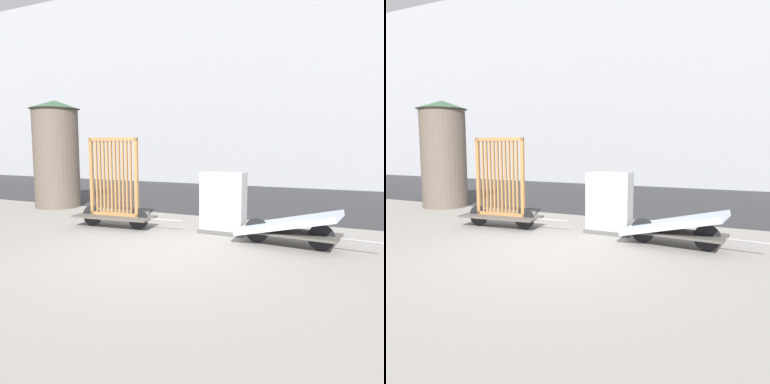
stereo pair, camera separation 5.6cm
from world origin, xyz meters
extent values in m
plane|color=gray|center=(0.00, 0.00, 0.00)|extent=(60.00, 60.00, 0.00)
cube|color=#2D2D30|center=(0.00, 7.15, 0.00)|extent=(56.00, 7.73, 0.01)
cube|color=gray|center=(0.00, 13.01, 4.85)|extent=(48.00, 4.00, 9.70)
cube|color=#4C4742|center=(-1.86, 1.23, 0.25)|extent=(1.81, 0.82, 0.04)
cylinder|color=black|center=(-1.29, 1.28, 0.23)|extent=(0.45, 0.08, 0.45)
cylinder|color=black|center=(-2.42, 1.18, 0.23)|extent=(0.45, 0.08, 0.45)
cylinder|color=gray|center=(-0.63, 1.34, 0.25)|extent=(0.70, 0.09, 0.03)
cube|color=olive|center=(-1.86, 1.23, 0.30)|extent=(1.17, 0.18, 0.07)
cube|color=olive|center=(-1.86, 1.23, 1.91)|extent=(1.17, 0.18, 0.07)
cube|color=olive|center=(-2.40, 1.18, 1.11)|extent=(0.08, 0.08, 1.68)
cube|color=olive|center=(-1.31, 1.28, 1.11)|extent=(0.08, 0.08, 1.68)
cube|color=olive|center=(-2.27, 1.19, 1.11)|extent=(0.04, 0.05, 1.61)
cube|color=olive|center=(-2.18, 1.20, 1.11)|extent=(0.04, 0.05, 1.61)
cube|color=olive|center=(-2.09, 1.21, 1.11)|extent=(0.04, 0.05, 1.61)
cube|color=olive|center=(-1.99, 1.22, 1.11)|extent=(0.04, 0.05, 1.61)
cube|color=olive|center=(-1.90, 1.23, 1.11)|extent=(0.04, 0.05, 1.61)
cube|color=olive|center=(-1.81, 1.24, 1.11)|extent=(0.04, 0.05, 1.61)
cube|color=olive|center=(-1.72, 1.24, 1.11)|extent=(0.04, 0.05, 1.61)
cube|color=olive|center=(-1.62, 1.25, 1.11)|extent=(0.04, 0.05, 1.61)
cube|color=olive|center=(-1.53, 1.26, 1.11)|extent=(0.04, 0.05, 1.61)
cube|color=olive|center=(-1.44, 1.27, 1.11)|extent=(0.04, 0.05, 1.61)
cube|color=#4C4742|center=(1.86, 1.23, 0.25)|extent=(1.81, 0.82, 0.04)
cylinder|color=black|center=(2.42, 1.18, 0.23)|extent=(0.45, 0.08, 0.45)
cylinder|color=black|center=(1.29, 1.28, 0.23)|extent=(0.45, 0.08, 0.45)
cylinder|color=gray|center=(3.08, 1.12, 0.25)|extent=(0.70, 0.10, 0.03)
cube|color=#9EA8BC|center=(1.86, 1.23, 0.42)|extent=(1.82, 1.01, 0.50)
cube|color=#4C4C4C|center=(0.47, 1.72, 0.04)|extent=(0.94, 0.46, 0.08)
cube|color=gray|center=(0.47, 1.72, 0.62)|extent=(0.88, 0.40, 1.25)
cylinder|color=brown|center=(-5.12, 2.93, 1.41)|extent=(1.28, 1.28, 2.83)
cone|color=#335138|center=(-5.12, 2.93, 2.95)|extent=(1.43, 1.43, 0.24)
camera|label=1|loc=(3.02, -5.33, 1.74)|focal=35.00mm
camera|label=2|loc=(3.07, -5.31, 1.74)|focal=35.00mm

